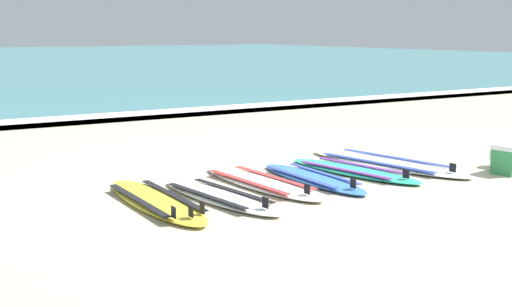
# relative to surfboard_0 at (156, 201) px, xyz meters

# --- Properties ---
(ground_plane) EXTENTS (80.00, 80.00, 0.00)m
(ground_plane) POSITION_rel_surfboard_0_xyz_m (2.06, 0.37, -0.04)
(ground_plane) COLOR #C1B599
(wave_foam_strip) EXTENTS (80.00, 0.74, 0.11)m
(wave_foam_strip) POSITION_rel_surfboard_0_xyz_m (2.06, 6.60, 0.02)
(wave_foam_strip) COLOR white
(wave_foam_strip) RESTS_ON ground
(surfboard_0) EXTENTS (0.58, 2.19, 0.18)m
(surfboard_0) POSITION_rel_surfboard_0_xyz_m (0.00, 0.00, 0.00)
(surfboard_0) COLOR yellow
(surfboard_0) RESTS_ON ground
(surfboard_1) EXTENTS (0.78, 2.03, 0.18)m
(surfboard_1) POSITION_rel_surfboard_0_xyz_m (0.67, -0.18, -0.00)
(surfboard_1) COLOR white
(surfboard_1) RESTS_ON ground
(surfboard_2) EXTENTS (0.74, 2.21, 0.18)m
(surfboard_2) POSITION_rel_surfboard_0_xyz_m (1.39, 0.15, -0.00)
(surfboard_2) COLOR silver
(surfboard_2) RESTS_ON ground
(surfboard_3) EXTENTS (0.52, 1.95, 0.18)m
(surfboard_3) POSITION_rel_surfboard_0_xyz_m (2.05, 0.02, -0.00)
(surfboard_3) COLOR #3875CC
(surfboard_3) RESTS_ON ground
(surfboard_4) EXTENTS (0.93, 2.10, 0.18)m
(surfboard_4) POSITION_rel_surfboard_0_xyz_m (2.76, 0.11, -0.00)
(surfboard_4) COLOR #2DB793
(surfboard_4) RESTS_ON ground
(surfboard_5) EXTENTS (1.17, 2.63, 0.18)m
(surfboard_5) POSITION_rel_surfboard_0_xyz_m (3.45, 0.27, -0.00)
(surfboard_5) COLOR white
(surfboard_5) RESTS_ON ground
(cooler_box) EXTENTS (0.50, 0.38, 0.38)m
(cooler_box) POSITION_rel_surfboard_0_xyz_m (4.49, -0.91, 0.16)
(cooler_box) COLOR #338C4C
(cooler_box) RESTS_ON ground
(beach_ball) EXTENTS (0.32, 0.32, 0.32)m
(beach_ball) POSITION_rel_surfboard_0_xyz_m (4.69, -0.61, 0.12)
(beach_ball) COLOR white
(beach_ball) RESTS_ON ground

